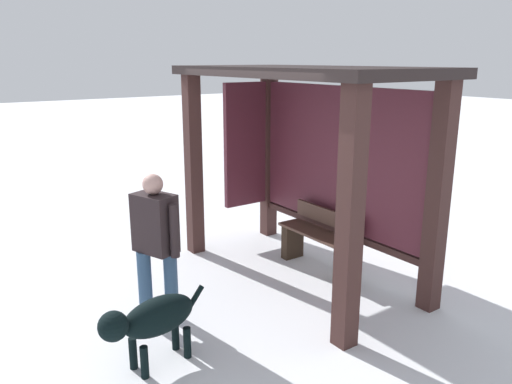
{
  "coord_description": "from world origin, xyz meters",
  "views": [
    {
      "loc": [
        4.45,
        -3.73,
        2.61
      ],
      "look_at": [
        0.25,
        -0.8,
        1.25
      ],
      "focal_mm": 35.22,
      "sensor_mm": 36.0,
      "label": 1
    }
  ],
  "objects_px": {
    "bus_shelter": "(307,130)",
    "bench_left_inside": "(319,242)",
    "dog": "(152,319)",
    "person_walking": "(156,237)"
  },
  "relations": [
    {
      "from": "person_walking",
      "to": "bus_shelter",
      "type": "bearing_deg",
      "value": 93.12
    },
    {
      "from": "bench_left_inside",
      "to": "dog",
      "type": "bearing_deg",
      "value": -73.76
    },
    {
      "from": "bus_shelter",
      "to": "dog",
      "type": "relative_size",
      "value": 3.15
    },
    {
      "from": "bench_left_inside",
      "to": "person_walking",
      "type": "bearing_deg",
      "value": -89.76
    },
    {
      "from": "dog",
      "to": "bench_left_inside",
      "type": "bearing_deg",
      "value": 106.24
    },
    {
      "from": "bus_shelter",
      "to": "bench_left_inside",
      "type": "bearing_deg",
      "value": 57.52
    },
    {
      "from": "bus_shelter",
      "to": "bench_left_inside",
      "type": "distance_m",
      "value": 1.44
    },
    {
      "from": "bus_shelter",
      "to": "person_walking",
      "type": "relative_size",
      "value": 2.13
    },
    {
      "from": "bus_shelter",
      "to": "dog",
      "type": "xyz_separation_m",
      "value": [
        0.86,
        -2.44,
        -1.35
      ]
    },
    {
      "from": "bus_shelter",
      "to": "person_walking",
      "type": "xyz_separation_m",
      "value": [
        0.11,
        -2.05,
        -0.9
      ]
    }
  ]
}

